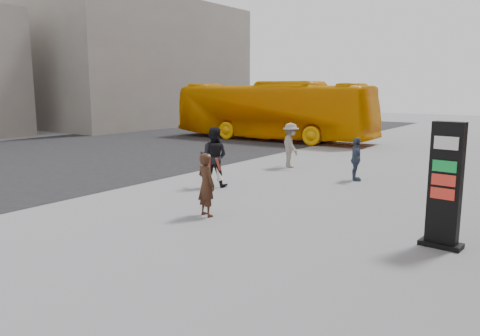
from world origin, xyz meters
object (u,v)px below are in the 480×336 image
Objects in this scene: bus at (272,111)px; woman at (207,184)px; pedestrian_c at (356,159)px; info_pylon at (445,186)px; pedestrian_b at (291,145)px; pedestrian_a at (214,157)px.

woman is at bearing -154.54° from bus.
bus is 12.73m from pedestrian_c.
woman is 1.06× the size of pedestrian_c.
info_pylon is 5.29m from woman.
info_pylon reaches higher than pedestrian_b.
pedestrian_c is (3.31, 3.46, -0.21)m from pedestrian_a.
pedestrian_b is at bearing 40.87° from pedestrian_c.
pedestrian_c is (8.91, -9.04, -0.99)m from bus.
pedestrian_c is (3.10, -1.05, -0.14)m from pedestrian_b.
bus is at bearing -13.35° from pedestrian_b.
pedestrian_a is at bearing 105.78° from pedestrian_c.
pedestrian_a is 1.29× the size of pedestrian_c.
pedestrian_c is at bearing -158.02° from pedestrian_b.
pedestrian_a is (5.59, -12.50, -0.78)m from bus.
info_pylon is 7.48m from pedestrian_a.
bus is at bearing -86.06° from pedestrian_a.
pedestrian_a reaches higher than pedestrian_b.
woman is at bearing 138.17° from pedestrian_c.
woman is at bearing 144.70° from pedestrian_b.
bus reaches higher than info_pylon.
info_pylon is at bearing -154.28° from woman.
bus is 7.10× the size of pedestrian_b.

